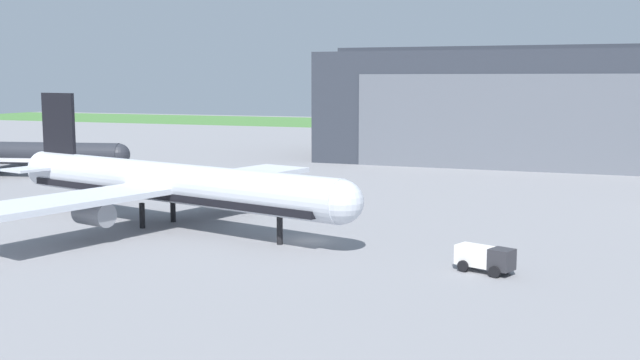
{
  "coord_description": "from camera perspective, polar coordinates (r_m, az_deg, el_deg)",
  "views": [
    {
      "loc": [
        25.89,
        -65.46,
        14.99
      ],
      "look_at": [
        -4.36,
        14.26,
        3.76
      ],
      "focal_mm": 43.25,
      "sensor_mm": 36.0,
      "label": 1
    }
  ],
  "objects": [
    {
      "name": "ground_plane",
      "position": [
        71.97,
        -0.79,
        -4.52
      ],
      "size": [
        440.0,
        440.0,
        0.0
      ],
      "primitive_type": "plane",
      "color": "gray"
    },
    {
      "name": "grass_field_strip",
      "position": [
        251.8,
        14.88,
        3.84
      ],
      "size": [
        440.0,
        56.0,
        0.08
      ],
      "primitive_type": "cube",
      "color": "#497E3B",
      "rests_on": "ground_plane"
    },
    {
      "name": "fuel_bowser",
      "position": [
        61.48,
        12.11,
        -5.63
      ],
      "size": [
        4.86,
        3.26,
        2.09
      ],
      "color": "#2D2D33",
      "rests_on": "ground_plane"
    },
    {
      "name": "airliner_near_left",
      "position": [
        79.5,
        -11.16,
        -0.3
      ],
      "size": [
        44.46,
        41.38,
        13.4
      ],
      "color": "silver",
      "rests_on": "ground_plane"
    },
    {
      "name": "maintenance_hangar",
      "position": [
        147.34,
        15.82,
        5.28
      ],
      "size": [
        74.99,
        36.94,
        20.92
      ],
      "color": "#2D333D",
      "rests_on": "ground_plane"
    }
  ]
}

